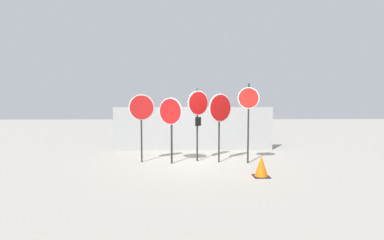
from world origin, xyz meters
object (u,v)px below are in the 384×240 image
object	(u,v)px
stop_sign_4	(248,105)
stop_sign_0	(142,111)
stop_sign_2	(198,108)
traffic_cone_0	(261,166)
stop_sign_1	(171,116)
stop_sign_3	(220,111)

from	to	relation	value
stop_sign_4	stop_sign_0	bearing A→B (deg)	-167.02
stop_sign_4	stop_sign_2	bearing A→B (deg)	-176.15
traffic_cone_0	stop_sign_0	bearing A→B (deg)	151.53
stop_sign_2	traffic_cone_0	xyz separation A→B (m)	(1.63, -2.03, -1.51)
stop_sign_2	stop_sign_4	distance (m)	1.65
stop_sign_2	stop_sign_1	bearing A→B (deg)	168.33
stop_sign_2	traffic_cone_0	bearing A→B (deg)	-84.60
stop_sign_3	traffic_cone_0	xyz separation A→B (m)	(0.91, -1.82, -1.42)
stop_sign_0	stop_sign_4	bearing A→B (deg)	-25.61
stop_sign_0	stop_sign_2	size ratio (longest dim) A/B	0.92
stop_sign_2	stop_sign_4	size ratio (longest dim) A/B	0.94
stop_sign_1	stop_sign_3	xyz separation A→B (m)	(1.61, 0.16, 0.14)
stop_sign_3	stop_sign_4	size ratio (longest dim) A/B	0.87
stop_sign_3	stop_sign_4	distance (m)	0.93
stop_sign_4	traffic_cone_0	world-z (taller)	stop_sign_4
stop_sign_4	traffic_cone_0	distance (m)	2.31
traffic_cone_0	stop_sign_2	bearing A→B (deg)	128.79
stop_sign_1	stop_sign_4	distance (m)	2.53
stop_sign_0	traffic_cone_0	xyz separation A→B (m)	(3.49, -1.89, -1.41)
stop_sign_0	stop_sign_2	xyz separation A→B (m)	(1.86, 0.13, 0.10)
stop_sign_1	traffic_cone_0	distance (m)	3.29
stop_sign_2	stop_sign_3	xyz separation A→B (m)	(0.71, -0.20, -0.09)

